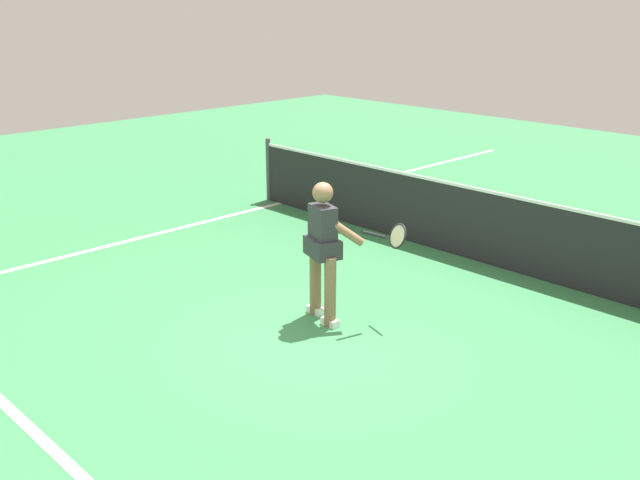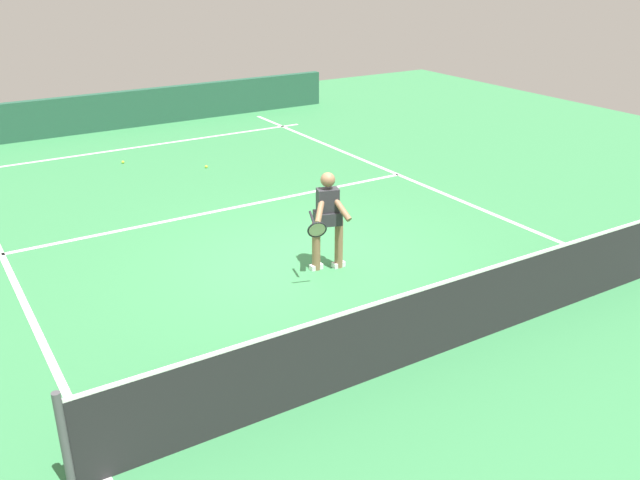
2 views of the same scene
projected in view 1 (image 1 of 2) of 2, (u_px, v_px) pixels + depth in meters
name	position (u px, v px, depth m)	size (l,w,h in m)	color
ground_plane	(310.00, 334.00, 7.72)	(27.66, 27.66, 0.00)	#38844C
service_line_marking	(47.00, 444.00, 5.83)	(8.13, 0.10, 0.01)	white
sideline_left_marking	(114.00, 244.00, 10.49)	(0.10, 19.27, 0.01)	white
court_net	(484.00, 226.00, 9.64)	(8.81, 0.08, 1.08)	#4C4C51
tennis_player	(326.00, 246.00, 7.81)	(0.97, 0.88, 1.55)	#8C6647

